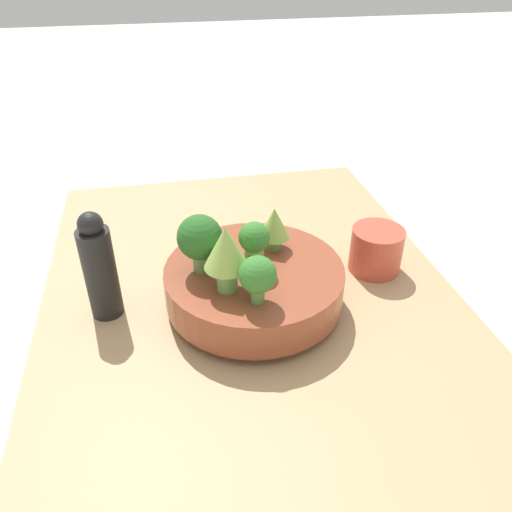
% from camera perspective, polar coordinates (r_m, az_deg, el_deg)
% --- Properties ---
extents(ground_plane, '(6.00, 6.00, 0.00)m').
position_cam_1_polar(ground_plane, '(0.82, -0.67, -6.66)').
color(ground_plane, beige).
extents(table, '(0.87, 0.64, 0.05)m').
position_cam_1_polar(table, '(0.81, -0.68, -5.37)').
color(table, tan).
rests_on(table, ground_plane).
extents(bowl, '(0.26, 0.26, 0.07)m').
position_cam_1_polar(bowl, '(0.74, 0.00, -3.17)').
color(bowl, brown).
rests_on(bowl, table).
extents(broccoli_floret_back, '(0.06, 0.06, 0.09)m').
position_cam_1_polar(broccoli_floret_back, '(0.70, -6.43, 1.95)').
color(broccoli_floret_back, '#609347').
rests_on(broccoli_floret_back, bowl).
extents(broccoli_floret_center, '(0.04, 0.04, 0.07)m').
position_cam_1_polar(broccoli_floret_center, '(0.70, 0.00, 1.63)').
color(broccoli_floret_center, '#6BA34C').
rests_on(broccoli_floret_center, bowl).
extents(romanesco_piece_far, '(0.06, 0.06, 0.10)m').
position_cam_1_polar(romanesco_piece_far, '(0.65, -3.44, 0.55)').
color(romanesco_piece_far, '#6BA34C').
rests_on(romanesco_piece_far, bowl).
extents(broccoli_floret_left, '(0.05, 0.05, 0.07)m').
position_cam_1_polar(broccoli_floret_left, '(0.64, 0.18, -2.29)').
color(broccoli_floret_left, '#609347').
rests_on(broccoli_floret_left, bowl).
extents(romanesco_piece_near, '(0.05, 0.05, 0.07)m').
position_cam_1_polar(romanesco_piece_near, '(0.75, 2.09, 3.61)').
color(romanesco_piece_near, '#609347').
rests_on(romanesco_piece_near, bowl).
extents(cup, '(0.09, 0.09, 0.08)m').
position_cam_1_polar(cup, '(0.85, 13.56, 0.70)').
color(cup, '#C64C38').
rests_on(cup, table).
extents(pepper_mill, '(0.05, 0.05, 0.17)m').
position_cam_1_polar(pepper_mill, '(0.74, -17.46, -1.30)').
color(pepper_mill, black).
rests_on(pepper_mill, table).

